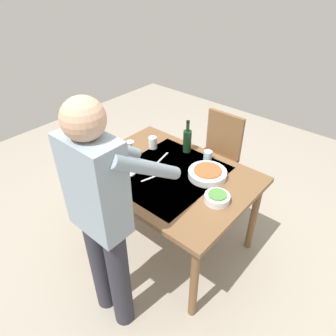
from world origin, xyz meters
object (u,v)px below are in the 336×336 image
serving_bowl_pasta (207,173)px  water_cup_near_left (208,156)px  person_server (103,214)px  chair_near (218,152)px  water_cup_far_left (108,149)px  side_bowl_salad (217,198)px  dinner_plate_near (123,170)px  dining_table (168,181)px  wine_bottle (187,140)px  wine_glass_left (130,146)px  water_cup_near_right (153,143)px

serving_bowl_pasta → water_cup_near_left: bearing=-55.6°
person_server → chair_near: bearing=-82.2°
water_cup_near_left → water_cup_far_left: bearing=34.5°
side_bowl_salad → dinner_plate_near: size_ratio=0.78×
dining_table → wine_bottle: wine_bottle is taller
chair_near → person_server: bearing=97.8°
wine_glass_left → water_cup_near_left: wine_glass_left is taller
person_server → water_cup_far_left: (0.72, -0.63, -0.14)m
side_bowl_salad → wine_glass_left: bearing=-0.3°
chair_near → water_cup_near_right: chair_near is taller
wine_bottle → dining_table: bearing=104.1°
dining_table → water_cup_near_right: (0.36, -0.21, 0.13)m
dinner_plate_near → water_cup_near_left: bearing=-127.1°
chair_near → water_cup_near_right: size_ratio=8.53×
dining_table → wine_bottle: 0.42m
water_cup_far_left → dinner_plate_near: water_cup_far_left is taller
chair_near → wine_glass_left: bearing=70.6°
person_server → wine_bottle: (0.24, -1.11, -0.08)m
dining_table → side_bowl_salad: side_bowl_salad is taller
dining_table → person_server: (-0.15, 0.76, 0.27)m
dining_table → water_cup_far_left: bearing=12.5°
water_cup_near_right → wine_glass_left: bearing=80.7°
serving_bowl_pasta → side_bowl_salad: 0.29m
side_bowl_salad → water_cup_near_left: bearing=-48.0°
water_cup_near_right → dinner_plate_near: bearing=98.4°
water_cup_far_left → water_cup_near_right: bearing=-123.3°
chair_near → person_server: person_server is taller
wine_bottle → water_cup_near_right: 0.31m
serving_bowl_pasta → side_bowl_salad: (-0.22, 0.20, 0.00)m
wine_glass_left → side_bowl_salad: (-0.88, 0.00, -0.07)m
water_cup_near_left → serving_bowl_pasta: size_ratio=0.29×
chair_near → water_cup_near_right: bearing=67.3°
person_server → water_cup_near_right: bearing=-62.3°
serving_bowl_pasta → side_bowl_salad: size_ratio=1.67×
person_server → serving_bowl_pasta: size_ratio=5.63×
wine_bottle → water_cup_near_left: (-0.22, 0.00, -0.07)m
wine_bottle → person_server: bearing=102.0°
chair_near → water_cup_far_left: bearing=63.5°
person_server → dinner_plate_near: 0.73m
serving_bowl_pasta → side_bowl_salad: bearing=138.1°
water_cup_near_left → chair_near: bearing=-68.1°
water_cup_near_left → dining_table: bearing=69.9°
wine_glass_left → chair_near: bearing=-109.4°
dining_table → wine_glass_left: wine_glass_left is taller
water_cup_far_left → serving_bowl_pasta: (-0.84, -0.29, -0.02)m
water_cup_near_right → serving_bowl_pasta: 0.62m
dining_table → water_cup_near_right: water_cup_near_right is taller
serving_bowl_pasta → side_bowl_salad: same height
dining_table → wine_glass_left: (0.40, 0.03, 0.19)m
dining_table → water_cup_far_left: water_cup_far_left is taller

